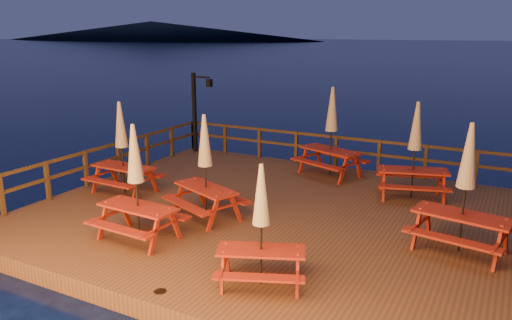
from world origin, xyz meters
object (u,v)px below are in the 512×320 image
object	(u,v)px
lamp_post	(198,105)
picnic_table_0	(331,130)
picnic_table_2	(415,149)
picnic_table_1	(466,187)

from	to	relation	value
lamp_post	picnic_table_0	bearing A→B (deg)	-7.20
picnic_table_2	lamp_post	bearing A→B (deg)	151.00
picnic_table_0	picnic_table_1	bearing A→B (deg)	-23.14
picnic_table_1	lamp_post	bearing A→B (deg)	163.68
lamp_post	picnic_table_1	bearing A→B (deg)	-26.09
picnic_table_0	picnic_table_1	world-z (taller)	picnic_table_0
lamp_post	picnic_table_0	xyz separation A→B (m)	(5.55, -0.70, -0.32)
lamp_post	picnic_table_1	distance (m)	11.04
lamp_post	picnic_table_1	size ratio (longest dim) A/B	1.08
picnic_table_0	picnic_table_2	xyz separation A→B (m)	(2.76, -1.04, -0.07)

